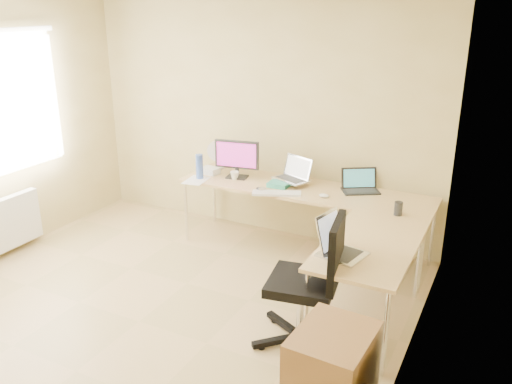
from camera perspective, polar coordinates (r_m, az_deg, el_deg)
The scene contains 21 objects.
floor at distance 4.71m, azimuth -12.45°, elevation -13.43°, with size 4.50×4.50×0.00m, color tan.
wall_back at distance 5.98m, azimuth 0.29°, elevation 7.77°, with size 4.50×4.50×0.00m, color #CDBD84.
wall_right at distance 3.27m, azimuth 15.72°, elevation -3.40°, with size 4.50×4.50×0.00m, color #CDBD84.
desk_main at distance 5.63m, azimuth 5.06°, elevation -3.09°, with size 2.65×0.70×0.73m, color tan.
desk_return at distance 4.50m, azimuth 11.86°, elevation -9.66°, with size 0.70×1.30×0.73m, color tan.
monitor at distance 5.75m, azimuth -2.06°, elevation 3.55°, with size 0.49×0.16×0.42m, color #242424.
book_stack at distance 5.57m, azimuth 2.70°, elevation 1.00°, with size 0.21×0.28×0.05m, color teal.
laptop_center at distance 5.55m, azimuth 3.85°, elevation 2.47°, with size 0.37×0.28×0.24m, color silver.
laptop_black at distance 5.44m, azimuth 11.23°, elevation 1.17°, with size 0.36×0.27×0.23m, color black.
keyboard at distance 5.30m, azimuth 2.23°, elevation -0.14°, with size 0.49×0.14×0.02m, color silver.
mouse at distance 5.25m, azimuth 7.32°, elevation -0.39°, with size 0.10×0.07×0.04m, color silver.
mug at distance 5.74m, azimuth -2.31°, elevation 1.79°, with size 0.09×0.09×0.09m, color white.
cd_stack at distance 5.39m, azimuth 0.56°, elevation 0.25°, with size 0.11×0.11×0.03m, color silver.
water_bottle at distance 5.76m, azimuth -6.10°, elevation 2.71°, with size 0.08×0.08×0.27m, color #3757AA.
papers at distance 5.74m, azimuth -6.44°, elevation 1.25°, with size 0.21×0.30×0.01m, color white.
white_box at distance 5.95m, azimuth -4.93°, elevation 2.31°, with size 0.20×0.14×0.07m, color silver.
desk_fan at distance 6.10m, azimuth -3.94°, elevation 3.91°, with size 0.24×0.24×0.30m, color beige.
black_cup at distance 4.93m, azimuth 15.04°, elevation -1.73°, with size 0.07×0.07×0.13m, color #252525.
laptop_return at distance 4.05m, azimuth 9.37°, elevation -5.12°, with size 0.30×0.38×0.25m, color silver.
office_chair at distance 4.14m, azimuth 4.94°, elevation -9.94°, with size 0.65×0.65×1.08m, color black.
radiator at distance 6.15m, azimuth -25.21°, elevation -3.10°, with size 0.09×0.80×0.55m, color white.
Camera 1 is at (2.62, -2.98, 2.55)m, focal length 37.24 mm.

